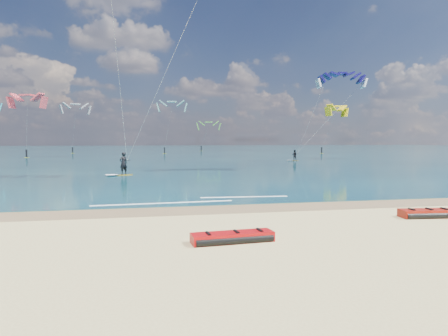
{
  "coord_description": "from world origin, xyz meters",
  "views": [
    {
      "loc": [
        -2.21,
        -14.65,
        3.16
      ],
      "look_at": [
        2.28,
        8.0,
        1.52
      ],
      "focal_mm": 32.0,
      "sensor_mm": 36.0,
      "label": 1
    }
  ],
  "objects_px": {
    "packed_kite_mid": "(426,217)",
    "kitesurfer_far": "(319,112)",
    "packed_kite_left": "(233,242)",
    "kitesurfer_main": "(141,50)"
  },
  "relations": [
    {
      "from": "packed_kite_mid",
      "to": "kitesurfer_main",
      "type": "bearing_deg",
      "value": 126.78
    },
    {
      "from": "packed_kite_left",
      "to": "kitesurfer_main",
      "type": "xyz_separation_m",
      "value": [
        -2.81,
        21.06,
        10.24
      ]
    },
    {
      "from": "packed_kite_mid",
      "to": "kitesurfer_far",
      "type": "relative_size",
      "value": 0.17
    },
    {
      "from": "packed_kite_left",
      "to": "kitesurfer_far",
      "type": "height_order",
      "value": "kitesurfer_far"
    },
    {
      "from": "packed_kite_mid",
      "to": "kitesurfer_far",
      "type": "height_order",
      "value": "kitesurfer_far"
    },
    {
      "from": "kitesurfer_main",
      "to": "kitesurfer_far",
      "type": "bearing_deg",
      "value": 20.76
    },
    {
      "from": "packed_kite_mid",
      "to": "kitesurfer_far",
      "type": "bearing_deg",
      "value": 76.89
    },
    {
      "from": "packed_kite_mid",
      "to": "packed_kite_left",
      "type": "bearing_deg",
      "value": -159.6
    },
    {
      "from": "packed_kite_left",
      "to": "packed_kite_mid",
      "type": "height_order",
      "value": "packed_kite_mid"
    },
    {
      "from": "kitesurfer_far",
      "to": "packed_kite_left",
      "type": "bearing_deg",
      "value": -94.77
    }
  ]
}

